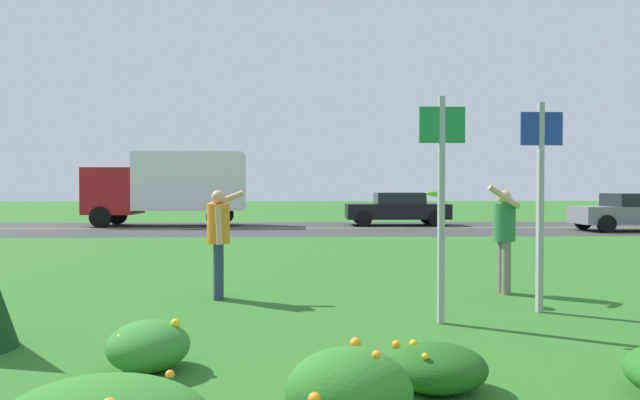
{
  "coord_description": "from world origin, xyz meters",
  "views": [
    {
      "loc": [
        -0.82,
        -1.25,
        1.67
      ],
      "look_at": [
        -0.53,
        7.54,
        1.48
      ],
      "focal_mm": 32.59,
      "sensor_mm": 36.0,
      "label": 1
    }
  ],
  "objects_px": {
    "car_gray_leftmost": "(635,212)",
    "car_black_center_left": "(397,209)",
    "sign_post_near_path": "(441,187)",
    "person_thrower_orange_shirt": "(219,234)",
    "box_truck_red": "(170,185)",
    "frisbee_lime": "(435,194)",
    "sign_post_by_roadside": "(540,186)",
    "person_catcher_green_shirt": "(504,232)"
  },
  "relations": [
    {
      "from": "person_catcher_green_shirt",
      "to": "box_truck_red",
      "type": "bearing_deg",
      "value": 118.28
    },
    {
      "from": "sign_post_near_path",
      "to": "sign_post_by_roadside",
      "type": "relative_size",
      "value": 0.99
    },
    {
      "from": "sign_post_by_roadside",
      "to": "frisbee_lime",
      "type": "height_order",
      "value": "sign_post_by_roadside"
    },
    {
      "from": "sign_post_near_path",
      "to": "box_truck_red",
      "type": "relative_size",
      "value": 0.42
    },
    {
      "from": "person_thrower_orange_shirt",
      "to": "box_truck_red",
      "type": "bearing_deg",
      "value": 104.92
    },
    {
      "from": "sign_post_near_path",
      "to": "car_black_center_left",
      "type": "xyz_separation_m",
      "value": [
        2.56,
        18.54,
        -0.94
      ]
    },
    {
      "from": "car_gray_leftmost",
      "to": "sign_post_near_path",
      "type": "bearing_deg",
      "value": -126.84
    },
    {
      "from": "person_thrower_orange_shirt",
      "to": "frisbee_lime",
      "type": "height_order",
      "value": "person_thrower_orange_shirt"
    },
    {
      "from": "car_black_center_left",
      "to": "box_truck_red",
      "type": "relative_size",
      "value": 0.67
    },
    {
      "from": "person_thrower_orange_shirt",
      "to": "box_truck_red",
      "type": "distance_m",
      "value": 17.48
    },
    {
      "from": "car_gray_leftmost",
      "to": "sign_post_by_roadside",
      "type": "bearing_deg",
      "value": -124.1
    },
    {
      "from": "sign_post_near_path",
      "to": "sign_post_by_roadside",
      "type": "bearing_deg",
      "value": 22.1
    },
    {
      "from": "sign_post_by_roadside",
      "to": "box_truck_red",
      "type": "height_order",
      "value": "box_truck_red"
    },
    {
      "from": "person_thrower_orange_shirt",
      "to": "car_gray_leftmost",
      "type": "distance_m",
      "value": 19.28
    },
    {
      "from": "car_black_center_left",
      "to": "box_truck_red",
      "type": "bearing_deg",
      "value": -180.0
    },
    {
      "from": "sign_post_by_roadside",
      "to": "frisbee_lime",
      "type": "bearing_deg",
      "value": 137.99
    },
    {
      "from": "frisbee_lime",
      "to": "box_truck_red",
      "type": "height_order",
      "value": "box_truck_red"
    },
    {
      "from": "sign_post_by_roadside",
      "to": "box_truck_red",
      "type": "xyz_separation_m",
      "value": [
        -8.92,
        17.94,
        0.12
      ]
    },
    {
      "from": "sign_post_near_path",
      "to": "car_black_center_left",
      "type": "distance_m",
      "value": 18.74
    },
    {
      "from": "person_thrower_orange_shirt",
      "to": "person_catcher_green_shirt",
      "type": "xyz_separation_m",
      "value": [
        4.42,
        0.3,
        -0.0
      ]
    },
    {
      "from": "box_truck_red",
      "to": "car_gray_leftmost",
      "type": "bearing_deg",
      "value": -11.25
    },
    {
      "from": "car_black_center_left",
      "to": "frisbee_lime",
      "type": "bearing_deg",
      "value": -97.59
    },
    {
      "from": "sign_post_near_path",
      "to": "car_black_center_left",
      "type": "relative_size",
      "value": 0.62
    },
    {
      "from": "sign_post_by_roadside",
      "to": "person_thrower_orange_shirt",
      "type": "bearing_deg",
      "value": 166.45
    },
    {
      "from": "person_thrower_orange_shirt",
      "to": "sign_post_near_path",
      "type": "bearing_deg",
      "value": -29.49
    },
    {
      "from": "car_gray_leftmost",
      "to": "car_black_center_left",
      "type": "bearing_deg",
      "value": 156.66
    },
    {
      "from": "sign_post_by_roadside",
      "to": "frisbee_lime",
      "type": "distance_m",
      "value": 1.57
    },
    {
      "from": "car_gray_leftmost",
      "to": "box_truck_red",
      "type": "height_order",
      "value": "box_truck_red"
    },
    {
      "from": "frisbee_lime",
      "to": "person_catcher_green_shirt",
      "type": "bearing_deg",
      "value": 15.16
    },
    {
      "from": "person_thrower_orange_shirt",
      "to": "person_catcher_green_shirt",
      "type": "relative_size",
      "value": 0.95
    },
    {
      "from": "frisbee_lime",
      "to": "box_truck_red",
      "type": "relative_size",
      "value": 0.04
    },
    {
      "from": "sign_post_near_path",
      "to": "sign_post_by_roadside",
      "type": "distance_m",
      "value": 1.59
    },
    {
      "from": "person_thrower_orange_shirt",
      "to": "sign_post_by_roadside",
      "type": "bearing_deg",
      "value": -13.55
    },
    {
      "from": "sign_post_by_roadside",
      "to": "car_gray_leftmost",
      "type": "distance_m",
      "value": 17.23
    },
    {
      "from": "sign_post_by_roadside",
      "to": "car_black_center_left",
      "type": "bearing_deg",
      "value": 86.54
    },
    {
      "from": "sign_post_near_path",
      "to": "sign_post_by_roadside",
      "type": "xyz_separation_m",
      "value": [
        1.48,
        0.6,
        0.01
      ]
    },
    {
      "from": "sign_post_near_path",
      "to": "person_catcher_green_shirt",
      "type": "distance_m",
      "value": 2.55
    },
    {
      "from": "person_catcher_green_shirt",
      "to": "car_gray_leftmost",
      "type": "relative_size",
      "value": 0.38
    },
    {
      "from": "frisbee_lime",
      "to": "person_thrower_orange_shirt",
      "type": "bearing_deg",
      "value": 179.72
    },
    {
      "from": "sign_post_near_path",
      "to": "person_thrower_orange_shirt",
      "type": "distance_m",
      "value": 3.46
    },
    {
      "from": "person_catcher_green_shirt",
      "to": "car_black_center_left",
      "type": "height_order",
      "value": "person_catcher_green_shirt"
    },
    {
      "from": "person_catcher_green_shirt",
      "to": "person_thrower_orange_shirt",
      "type": "bearing_deg",
      "value": -176.13
    }
  ]
}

